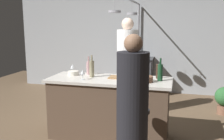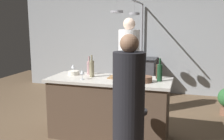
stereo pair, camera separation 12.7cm
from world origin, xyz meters
name	(u,v)px [view 1 (the left image)]	position (x,y,z in m)	size (l,w,h in m)	color
ground_plane	(110,136)	(0.00, 0.00, 0.00)	(9.00, 9.00, 0.00)	brown
back_wall	(139,40)	(0.00, 2.85, 1.30)	(6.40, 0.16, 2.60)	#9EA3A8
kitchen_island	(109,108)	(0.00, 0.00, 0.45)	(1.80, 0.72, 0.90)	brown
stove_range	(136,76)	(0.00, 2.45, 0.45)	(0.80, 0.64, 0.89)	#47474C
chef	(127,71)	(0.07, 0.98, 0.83)	(0.38, 0.38, 1.79)	white
bar_stool_right	(138,133)	(0.53, -0.62, 0.38)	(0.28, 0.28, 0.68)	#4C4C51
guest_right	(132,115)	(0.52, -0.98, 0.74)	(0.34, 0.34, 1.59)	black
overhead_pot_rack	(131,27)	(-0.07, 2.05, 1.63)	(0.58, 1.38, 2.17)	gray
cutting_board	(120,77)	(0.14, 0.07, 0.91)	(0.32, 0.22, 0.02)	#997047
pepper_mill	(158,71)	(0.68, 0.18, 1.01)	(0.05, 0.05, 0.21)	#382319
wine_bottle_white	(92,68)	(-0.28, 0.03, 1.03)	(0.07, 0.07, 0.33)	gray
wine_bottle_green	(160,72)	(0.73, 0.03, 1.03)	(0.07, 0.07, 0.32)	#193D23
wine_bottle_rose	(89,68)	(-0.39, 0.21, 1.01)	(0.07, 0.07, 0.29)	#B78C8E
wine_glass_near_right_guest	(83,72)	(-0.35, -0.17, 1.01)	(0.07, 0.07, 0.15)	silver
wine_glass_near_left_guest	(135,72)	(0.37, 0.06, 1.01)	(0.07, 0.07, 0.15)	silver
wine_glass_by_chef	(72,67)	(-0.68, 0.24, 1.01)	(0.07, 0.07, 0.15)	silver
mixing_bowl_wooden	(145,79)	(0.53, -0.09, 0.94)	(0.21, 0.21, 0.08)	brown
mixing_bowl_ceramic	(73,73)	(-0.61, 0.10, 0.93)	(0.17, 0.17, 0.07)	silver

